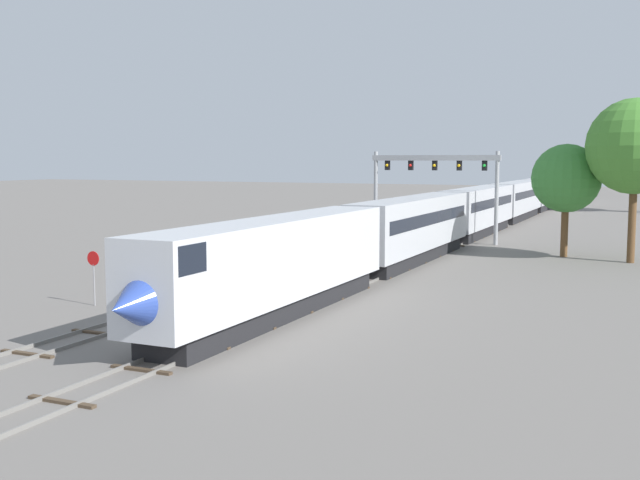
{
  "coord_description": "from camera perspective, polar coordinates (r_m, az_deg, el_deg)",
  "views": [
    {
      "loc": [
        18.96,
        -27.75,
        7.64
      ],
      "look_at": [
        1.0,
        12.0,
        3.0
      ],
      "focal_mm": 42.51,
      "sensor_mm": 36.0,
      "label": 1
    }
  ],
  "objects": [
    {
      "name": "trackside_tree_left",
      "position": [
        62.39,
        18.04,
        4.41
      ],
      "size": [
        5.37,
        5.37,
        8.87
      ],
      "color": "brown",
      "rests_on": "ground"
    },
    {
      "name": "trackside_tree_mid",
      "position": [
        60.43,
        22.65,
        6.51
      ],
      "size": [
        7.07,
        7.07,
        12.15
      ],
      "color": "brown",
      "rests_on": "ground"
    },
    {
      "name": "signal_gantry",
      "position": [
        70.85,
        8.61,
        4.81
      ],
      "size": [
        12.1,
        0.49,
        8.4
      ],
      "color": "#999BA0",
      "rests_on": "ground"
    },
    {
      "name": "passenger_train",
      "position": [
        90.2,
        13.46,
        2.71
      ],
      "size": [
        3.04,
        133.77,
        4.8
      ],
      "color": "silver",
      "rests_on": "ground"
    },
    {
      "name": "ground_plane",
      "position": [
        34.47,
        -9.85,
        -6.83
      ],
      "size": [
        400.0,
        400.0,
        0.0
      ],
      "primitive_type": "plane",
      "color": "slate"
    },
    {
      "name": "track_main",
      "position": [
        89.69,
        13.33,
        1.06
      ],
      "size": [
        2.6,
        200.0,
        0.16
      ],
      "color": "slate",
      "rests_on": "ground"
    },
    {
      "name": "track_near",
      "position": [
        71.78,
        5.94,
        -0.02
      ],
      "size": [
        2.6,
        160.0,
        0.16
      ],
      "color": "slate",
      "rests_on": "ground"
    },
    {
      "name": "stop_sign",
      "position": [
        41.38,
        -16.67,
        -2.2
      ],
      "size": [
        0.76,
        0.08,
        2.88
      ],
      "color": "gray",
      "rests_on": "ground"
    }
  ]
}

